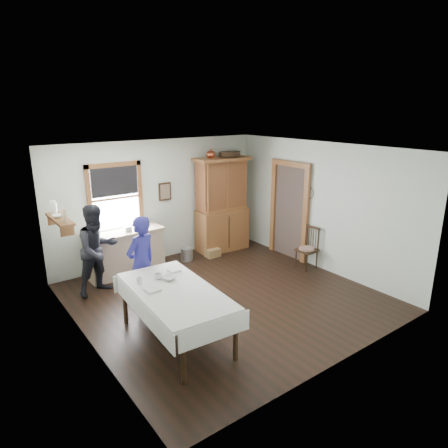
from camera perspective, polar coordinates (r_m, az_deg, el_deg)
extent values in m
cube|color=black|center=(7.48, 0.17, -10.35)|extent=(5.00, 5.00, 0.01)
cube|color=silver|center=(6.71, 0.19, 10.63)|extent=(5.00, 5.00, 0.01)
cube|color=silver|center=(9.04, -9.33, 3.28)|extent=(5.00, 0.01, 2.70)
cube|color=silver|center=(5.30, 16.62, -6.74)|extent=(5.00, 0.01, 2.70)
cube|color=silver|center=(5.92, -19.72, -4.59)|extent=(0.01, 5.00, 2.70)
cube|color=silver|center=(8.65, 13.61, 2.43)|extent=(0.01, 5.00, 2.70)
cube|color=white|center=(8.59, -15.28, 3.59)|extent=(1.00, 0.02, 1.30)
cube|color=#98582F|center=(8.44, -15.57, 8.16)|extent=(1.18, 0.06, 0.09)
cube|color=#98582F|center=(8.74, -14.88, -0.89)|extent=(1.18, 0.06, 0.09)
cube|color=#98582F|center=(8.39, -18.67, 3.00)|extent=(0.09, 0.06, 1.48)
cube|color=#98582F|center=(8.77, -11.91, 4.07)|extent=(0.09, 0.06, 1.48)
cube|color=black|center=(8.48, -15.35, 5.88)|extent=(0.98, 0.03, 0.59)
cube|color=#4A3B34|center=(9.25, 9.36, 1.66)|extent=(0.03, 0.90, 2.10)
cube|color=#98582F|center=(8.89, 11.57, 0.95)|extent=(0.08, 0.12, 2.10)
cube|color=#98582F|center=(9.58, 7.07, 2.27)|extent=(0.08, 0.12, 2.10)
cube|color=#98582F|center=(9.01, 9.56, 8.47)|extent=(0.08, 1.14, 0.12)
cube|color=#98582F|center=(7.28, -22.43, 0.65)|extent=(0.24, 1.00, 0.04)
cube|color=#98582F|center=(6.93, -21.50, -0.87)|extent=(0.22, 0.03, 0.18)
cube|color=#98582F|center=(7.68, -23.11, 0.58)|extent=(0.22, 0.03, 0.18)
cube|color=tan|center=(6.96, -21.91, 1.14)|extent=(0.03, 0.22, 0.24)
cylinder|color=silver|center=(7.58, -23.21, 2.17)|extent=(0.12, 0.12, 0.22)
cube|color=black|center=(9.03, -8.42, 4.60)|extent=(0.30, 0.04, 0.40)
torus|color=black|center=(8.72, 12.06, 5.14)|extent=(0.01, 0.27, 0.27)
cube|color=tan|center=(8.57, -13.97, -3.92)|extent=(1.64, 0.66, 0.93)
cube|color=#98582F|center=(9.53, -0.27, 2.78)|extent=(1.35, 0.69, 2.25)
cube|color=silver|center=(6.08, -6.90, -12.82)|extent=(1.22, 2.14, 0.83)
cube|color=black|center=(8.75, 11.76, -3.39)|extent=(0.45, 0.45, 0.92)
cube|color=#A5A9AD|center=(9.15, -5.31, -4.27)|extent=(0.36, 0.36, 0.30)
cube|color=#9A7B46|center=(9.34, -1.63, -4.11)|extent=(0.33, 0.24, 0.19)
imported|color=navy|center=(6.92, -11.68, -6.05)|extent=(0.65, 0.54, 1.54)
imported|color=black|center=(7.72, -17.57, -3.95)|extent=(0.88, 0.76, 1.57)
imported|color=silver|center=(6.25, -9.38, -7.39)|extent=(0.13, 0.13, 0.09)
imported|color=silver|center=(6.16, -12.00, -7.93)|extent=(0.11, 0.11, 0.09)
imported|color=silver|center=(6.21, -7.83, -7.61)|extent=(0.31, 0.31, 0.06)
imported|color=#7A6651|center=(8.70, -11.97, -0.20)|extent=(0.26, 0.27, 0.02)
imported|color=silver|center=(8.27, -18.26, -1.41)|extent=(0.22, 0.22, 0.06)
imported|color=silver|center=(7.31, -22.57, 1.09)|extent=(0.22, 0.22, 0.05)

